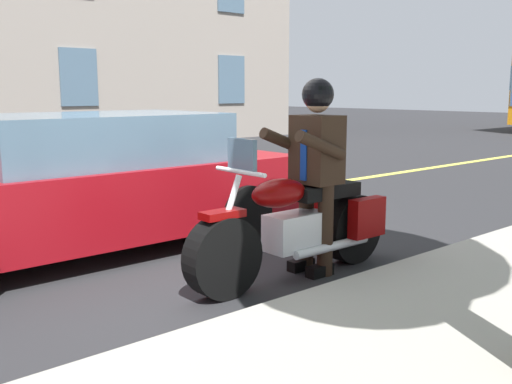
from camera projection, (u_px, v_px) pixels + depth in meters
ground_plane at (174, 252)px, 6.03m from camera, size 80.00×80.00×0.00m
lane_center_stripe at (88, 219)px, 7.52m from camera, size 60.00×0.16×0.01m
motorcycle_main at (300, 227)px, 5.16m from camera, size 2.21×0.60×1.26m
rider_main at (316, 159)px, 5.19m from camera, size 0.62×0.54×1.74m
car_silver at (85, 184)px, 6.00m from camera, size 4.60×1.92×1.40m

